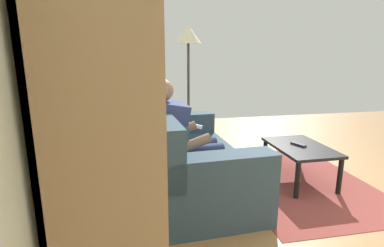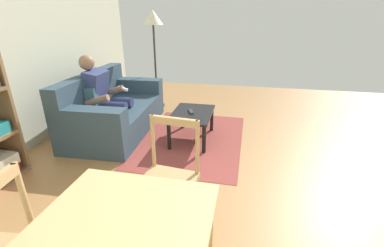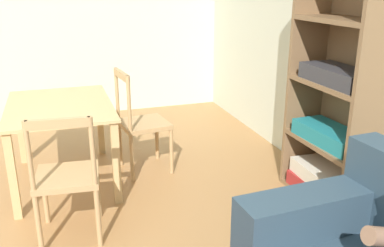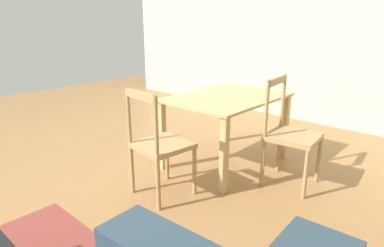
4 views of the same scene
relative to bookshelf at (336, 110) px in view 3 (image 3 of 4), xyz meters
name	(u,v)px [view 3 (image 3 of 4)]	position (x,y,z in m)	size (l,w,h in m)	color
bookshelf	(336,110)	(0.00, 0.00, 0.00)	(0.84, 0.36, 1.95)	brown
dining_table	(60,117)	(-1.05, -2.02, -0.17)	(1.19, 0.86, 0.72)	tan
dining_chair_near_wall	(141,123)	(-1.05, -1.32, -0.30)	(0.47, 0.47, 0.97)	tan
dining_chair_facing_couch	(67,178)	(-0.13, -2.03, -0.32)	(0.46, 0.46, 0.93)	tan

